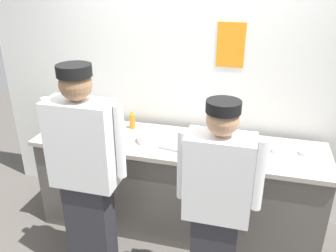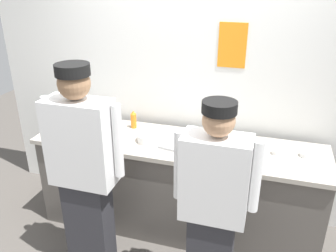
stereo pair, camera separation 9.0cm
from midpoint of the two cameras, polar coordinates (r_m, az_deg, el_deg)
name	(u,v)px [view 1 (the left image)]	position (r m, az deg, el deg)	size (l,w,h in m)	color
ground_plane	(167,250)	(3.35, -0.95, -19.64)	(9.00, 9.00, 0.00)	#514C47
wall_back	(189,82)	(3.37, 2.76, 7.20)	(4.07, 0.11, 2.68)	white
prep_counter	(177,186)	(3.33, 0.70, -9.75)	(2.59, 0.68, 0.92)	#56514C
chef_near_left	(85,171)	(2.71, -14.31, -7.19)	(0.63, 0.24, 1.75)	#2D2D33
chef_center	(217,204)	(2.46, 6.95, -12.51)	(0.59, 0.24, 1.60)	#2D2D33
plate_stack_front	(150,138)	(3.11, -3.87, -1.95)	(0.22, 0.22, 0.07)	white
mixing_bowl_steel	(84,125)	(3.38, -14.28, 0.08)	(0.39, 0.39, 0.13)	#B7BABF
sheet_tray	(187,144)	(3.04, 2.36, -3.03)	(0.41, 0.32, 0.02)	#B7BABF
squeeze_bottle_primary	(132,120)	(3.37, -6.63, 0.97)	(0.06, 0.06, 0.18)	orange
ramekin_yellow_sauce	(305,152)	(3.09, 20.80, -4.00)	(0.10, 0.10, 0.04)	white
ramekin_red_sauce	(262,158)	(2.89, 14.29, -5.06)	(0.08, 0.08, 0.05)	white
ramekin_green_sauce	(277,150)	(3.05, 16.61, -3.81)	(0.08, 0.08, 0.04)	white
ramekin_orange_sauce	(225,144)	(3.04, 8.42, -3.02)	(0.10, 0.10, 0.05)	white
chefs_knife	(253,144)	(3.13, 12.95, -2.94)	(0.28, 0.03, 0.02)	#B7BABF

